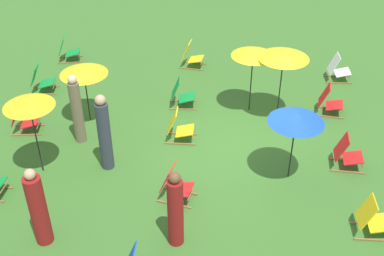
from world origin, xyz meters
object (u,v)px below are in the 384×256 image
Objects in this scene: deckchair_1 at (179,127)px; person_2 at (175,211)px; deckchair_5 at (181,94)px; deckchair_6 at (372,219)px; deckchair_11 at (191,56)px; deckchair_13 at (175,185)px; umbrella_4 at (296,118)px; umbrella_0 at (83,69)px; person_0 at (104,134)px; deckchair_7 at (338,69)px; person_3 at (38,209)px; deckchair_12 at (67,50)px; deckchair_2 at (41,80)px; person_1 at (77,110)px; umbrella_3 at (28,102)px; umbrella_2 at (253,52)px; umbrella_1 at (284,54)px; deckchair_14 at (347,154)px; deckchair_8 at (23,119)px; deckchair_0 at (329,101)px.

person_2 reaches higher than deckchair_1.
deckchair_5 and deckchair_6 have the same top height.
deckchair_11 is 1.00× the size of deckchair_13.
deckchair_6 is at bearing -133.41° from umbrella_4.
person_0 reaches higher than umbrella_0.
deckchair_7 is 0.48× the size of person_3.
deckchair_2 is at bearing 162.85° from deckchair_12.
deckchair_12 is at bearing 55.47° from umbrella_4.
deckchair_11 is (2.39, 0.10, 0.00)m from deckchair_5.
person_3 is (-2.65, 4.65, -0.77)m from umbrella_4.
person_1 reaches higher than deckchair_6.
deckchair_13 is 2.90m from umbrella_4.
deckchair_2 is 0.51× the size of umbrella_0.
deckchair_1 is at bearing -59.46° from umbrella_3.
deckchair_2 and deckchair_11 have the same top height.
person_3 reaches higher than umbrella_4.
umbrella_4 is (-2.71, -1.04, -0.14)m from umbrella_2.
deckchair_7 is 1.00× the size of deckchair_11.
umbrella_1 is (-0.11, -2.62, 1.46)m from deckchair_5.
umbrella_2 is 1.01× the size of person_1.
deckchair_11 is 0.48× the size of person_3.
deckchair_1 and deckchair_13 have the same top height.
deckchair_5 is 0.49× the size of person_2.
umbrella_3 is (-5.43, 7.00, 1.46)m from deckchair_7.
deckchair_13 is 3.23m from person_1.
umbrella_2 is at bearing -110.52° from person_1.
deckchair_1 is 0.46× the size of person_1.
deckchair_11 is at bearing 13.95° from deckchair_13.
deckchair_1 is 1.00× the size of deckchair_7.
deckchair_11 is at bearing -24.24° from umbrella_3.
umbrella_2 reaches higher than deckchair_13.
deckchair_5 is 4.63m from deckchair_12.
deckchair_5 is at bearing 164.78° from person_2.
umbrella_0 is at bearing -165.89° from person_2.
umbrella_1 reaches higher than umbrella_0.
umbrella_4 is (-2.79, -7.02, 1.22)m from deckchair_2.
deckchair_1 is at bearing -179.68° from deckchair_5.
umbrella_4 reaches higher than deckchair_1.
deckchair_2 is 6.04m from deckchair_13.
deckchair_12 is 1.04× the size of deckchair_13.
deckchair_14 is 5.50m from person_0.
deckchair_6 is 5.83m from person_0.
deckchair_13 is 4.01m from umbrella_0.
deckchair_8 is 2.79m from person_0.
deckchair_5 is 3.74m from deckchair_13.
deckchair_2 is 0.44× the size of umbrella_3.
umbrella_0 reaches higher than deckchair_5.
deckchair_2 is at bearing 56.44° from umbrella_0.
umbrella_4 is (-2.87, 1.06, 1.22)m from deckchair_0.
deckchair_13 is (-5.87, 3.85, 0.00)m from deckchair_7.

